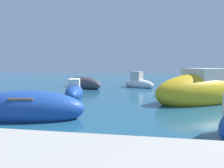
# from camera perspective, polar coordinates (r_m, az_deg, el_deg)

# --- Properties ---
(moored_boat_0) EXTENTS (6.06, 5.19, 2.30)m
(moored_boat_0) POSITION_cam_1_polar(r_m,az_deg,el_deg) (13.26, 21.52, -1.53)
(moored_boat_0) COLOR gold
(moored_boat_0) RESTS_ON ground
(moored_boat_2) EXTENTS (4.46, 3.91, 1.27)m
(moored_boat_2) POSITION_cam_1_polar(r_m,az_deg,el_deg) (20.08, -7.22, 0.09)
(moored_boat_2) COLOR #3F3F47
(moored_boat_2) RESTS_ON ground
(moored_boat_4) EXTENTS (4.61, 2.38, 1.40)m
(moored_boat_4) POSITION_cam_1_polar(r_m,az_deg,el_deg) (9.24, -20.62, -5.86)
(moored_boat_4) COLOR #1E479E
(moored_boat_4) RESTS_ON ground
(moored_boat_6) EXTENTS (1.95, 3.55, 1.35)m
(moored_boat_6) POSITION_cam_1_polar(r_m,az_deg,el_deg) (14.65, -9.49, -1.82)
(moored_boat_6) COLOR #1E479E
(moored_boat_6) RESTS_ON ground
(moored_boat_8) EXTENTS (3.16, 2.71, 1.62)m
(moored_boat_8) POSITION_cam_1_polar(r_m,az_deg,el_deg) (20.36, 6.67, 0.20)
(moored_boat_8) COLOR white
(moored_boat_8) RESTS_ON ground
(moored_boat_10) EXTENTS (2.24, 4.34, 1.35)m
(moored_boat_10) POSITION_cam_1_polar(r_m,az_deg,el_deg) (20.20, 22.12, -0.15)
(moored_boat_10) COLOR #1E479E
(moored_boat_10) RESTS_ON ground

